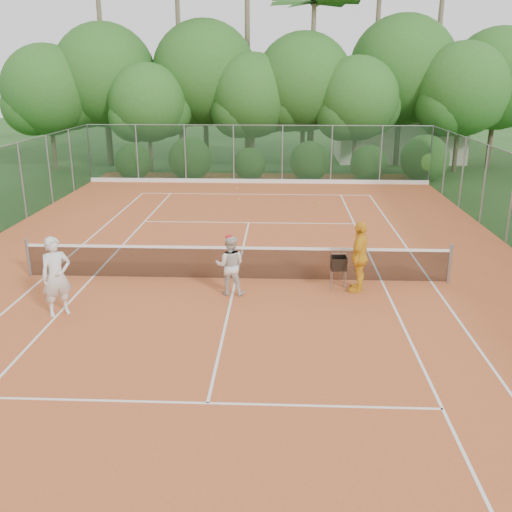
{
  "coord_description": "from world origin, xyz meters",
  "views": [
    {
      "loc": [
        1.25,
        -15.15,
        5.59
      ],
      "look_at": [
        0.63,
        -1.2,
        1.1
      ],
      "focal_mm": 40.0,
      "sensor_mm": 36.0,
      "label": 1
    }
  ],
  "objects": [
    {
      "name": "ball_hopper",
      "position": [
        2.81,
        -0.71,
        0.76
      ],
      "size": [
        0.4,
        0.4,
        0.93
      ],
      "rotation": [
        0.0,
        0.0,
        -0.16
      ],
      "color": "gray",
      "rests_on": "clay_court"
    },
    {
      "name": "ground",
      "position": [
        0.0,
        0.0,
        0.0
      ],
      "size": [
        120.0,
        120.0,
        0.0
      ],
      "primitive_type": "plane",
      "color": "#204518",
      "rests_on": "ground"
    },
    {
      "name": "tennis_net",
      "position": [
        0.0,
        0.0,
        0.53
      ],
      "size": [
        11.97,
        0.1,
        1.1
      ],
      "color": "gray",
      "rests_on": "clay_court"
    },
    {
      "name": "player_center_grp",
      "position": [
        -0.06,
        -1.14,
        0.82
      ],
      "size": [
        0.79,
        0.62,
        1.62
      ],
      "color": "beige",
      "rests_on": "clay_court"
    },
    {
      "name": "stray_ball_b",
      "position": [
        -1.0,
        13.31,
        0.05
      ],
      "size": [
        0.07,
        0.07,
        0.07
      ],
      "primitive_type": "sphere",
      "color": "yellow",
      "rests_on": "clay_court"
    },
    {
      "name": "club_building",
      "position": [
        9.0,
        24.0,
        1.5
      ],
      "size": [
        8.0,
        5.0,
        3.0
      ],
      "primitive_type": "cube",
      "color": "beige",
      "rests_on": "ground"
    },
    {
      "name": "court_markings",
      "position": [
        0.0,
        0.0,
        0.02
      ],
      "size": [
        11.03,
        23.83,
        0.01
      ],
      "color": "white",
      "rests_on": "clay_court"
    },
    {
      "name": "clay_court",
      "position": [
        0.0,
        0.0,
        0.01
      ],
      "size": [
        18.0,
        36.0,
        0.02
      ],
      "primitive_type": "cube",
      "color": "#BD5A2B",
      "rests_on": "ground"
    },
    {
      "name": "player_yellow",
      "position": [
        3.34,
        -0.75,
        0.98
      ],
      "size": [
        0.81,
        1.22,
        1.92
      ],
      "primitive_type": "imported",
      "rotation": [
        0.0,
        0.0,
        -1.9
      ],
      "color": "gold",
      "rests_on": "clay_court"
    },
    {
      "name": "stray_ball_a",
      "position": [
        -0.7,
        10.61,
        0.05
      ],
      "size": [
        0.07,
        0.07,
        0.07
      ],
      "primitive_type": "sphere",
      "color": "yellow",
      "rests_on": "clay_court"
    },
    {
      "name": "fence_back",
      "position": [
        0.0,
        15.0,
        1.52
      ],
      "size": [
        18.07,
        0.07,
        3.0
      ],
      "color": "#19381E",
      "rests_on": "clay_court"
    },
    {
      "name": "player_white",
      "position": [
        -4.06,
        -2.64,
        0.99
      ],
      "size": [
        0.84,
        0.78,
        1.93
      ],
      "primitive_type": "imported",
      "rotation": [
        0.0,
        0.0,
        0.6
      ],
      "color": "silver",
      "rests_on": "clay_court"
    },
    {
      "name": "stray_ball_c",
      "position": [
        2.94,
        9.91,
        0.05
      ],
      "size": [
        0.07,
        0.07,
        0.07
      ],
      "primitive_type": "sphere",
      "color": "gold",
      "rests_on": "clay_court"
    },
    {
      "name": "tropical_treeline",
      "position": [
        1.43,
        20.22,
        5.11
      ],
      "size": [
        32.1,
        8.49,
        15.03
      ],
      "color": "brown",
      "rests_on": "ground"
    }
  ]
}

